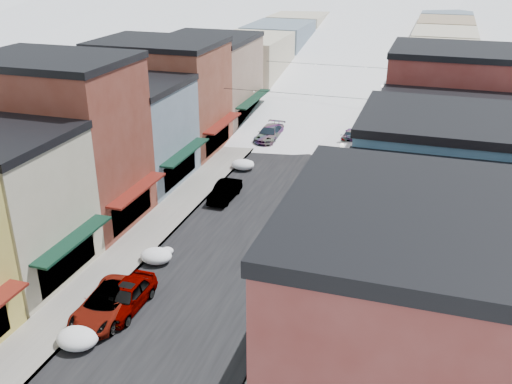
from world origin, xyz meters
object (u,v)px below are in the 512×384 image
Objects in this scene: streetlamp_near at (341,162)px; car_white_suv at (106,304)px; trash_can at (313,236)px; car_dark_hatch at (225,191)px; fire_hydrant at (289,340)px; car_silver_sedan at (127,296)px; car_green_sedan at (300,234)px.

car_white_suv is at bearing -114.62° from streetlamp_near.
streetlamp_near reaches higher than trash_can.
car_dark_hatch is at bearing -156.21° from streetlamp_near.
car_dark_hatch reaches higher than trash_can.
fire_hydrant is at bearing -2.52° from car_white_suv.
car_silver_sedan is 13.06m from car_green_sedan.
streetlamp_near is at bearing 25.03° from car_dark_hatch.
car_green_sedan is 1.15× the size of streetlamp_near.
car_green_sedan is at bearing -159.89° from trash_can.
streetlamp_near is at bearing -97.87° from car_green_sedan.
car_green_sedan is (7.80, -5.76, 0.11)m from car_dark_hatch.
trash_can is (0.90, 0.33, -0.13)m from car_green_sedan.
car_silver_sedan is at bearing 51.87° from car_green_sedan.
car_white_suv is 1.27m from car_silver_sedan.
car_dark_hatch is at bearing 90.15° from car_silver_sedan.
car_dark_hatch is 0.87× the size of car_green_sedan.
car_silver_sedan is at bearing 176.15° from fire_hydrant.
car_silver_sedan reaches higher than car_white_suv.
car_dark_hatch is 19.60m from fire_hydrant.
fire_hydrant is 0.77× the size of trash_can.
car_dark_hatch is 5.27× the size of fire_hydrant.
car_white_suv is 1.09× the size of car_green_sedan.
trash_can is at bearing 46.92° from car_white_suv.
streetlamp_near is at bearing 66.35° from car_silver_sedan.
trash_can is at bearing 51.30° from car_silver_sedan.
car_dark_hatch is (-0.00, 16.24, -0.10)m from car_silver_sedan.
streetlamp_near reaches higher than car_green_sedan.
car_green_sedan is at bearing 100.74° from fire_hydrant.
fire_hydrant is at bearing -87.18° from streetlamp_near.
car_green_sedan is (7.80, 10.48, 0.02)m from car_silver_sedan.
trash_can is at bearing -30.74° from car_dark_hatch.
fire_hydrant is (2.11, -11.14, -0.30)m from car_green_sedan.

